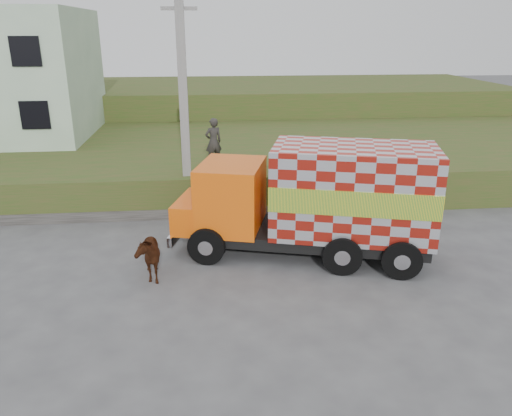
{
  "coord_description": "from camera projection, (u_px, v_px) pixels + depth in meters",
  "views": [
    {
      "loc": [
        -0.25,
        -13.21,
        6.57
      ],
      "look_at": [
        1.22,
        1.35,
        1.3
      ],
      "focal_mm": 35.0,
      "sensor_mm": 36.0,
      "label": 1
    }
  ],
  "objects": [
    {
      "name": "cow",
      "position": [
        146.0,
        254.0,
        13.82
      ],
      "size": [
        1.04,
        1.73,
        1.36
      ],
      "primitive_type": "imported",
      "rotation": [
        0.0,
        0.0,
        0.2
      ],
      "color": "black",
      "rests_on": "ground"
    },
    {
      "name": "ground",
      "position": [
        219.0,
        267.0,
        14.61
      ],
      "size": [
        120.0,
        120.0,
        0.0
      ],
      "primitive_type": "plane",
      "color": "#474749",
      "rests_on": "ground"
    },
    {
      "name": "embankment_far",
      "position": [
        209.0,
        106.0,
        34.7
      ],
      "size": [
        40.0,
        12.0,
        3.0
      ],
      "primitive_type": "cube",
      "color": "#2F501A",
      "rests_on": "ground"
    },
    {
      "name": "cargo_truck",
      "position": [
        317.0,
        200.0,
        14.83
      ],
      "size": [
        8.06,
        4.37,
        3.43
      ],
      "rotation": [
        0.0,
        0.0,
        -0.27
      ],
      "color": "black",
      "rests_on": "ground"
    },
    {
      "name": "embankment",
      "position": [
        212.0,
        159.0,
        23.72
      ],
      "size": [
        40.0,
        12.0,
        1.5
      ],
      "primitive_type": "cube",
      "color": "#2F501A",
      "rests_on": "ground"
    },
    {
      "name": "retaining_strip",
      "position": [
        161.0,
        213.0,
        18.29
      ],
      "size": [
        16.0,
        0.5,
        0.4
      ],
      "primitive_type": "cube",
      "color": "#595651",
      "rests_on": "ground"
    },
    {
      "name": "pedestrian",
      "position": [
        213.0,
        142.0,
        19.39
      ],
      "size": [
        0.79,
        0.66,
        1.85
      ],
      "primitive_type": "imported",
      "rotation": [
        0.0,
        0.0,
        3.51
      ],
      "color": "#2A2825",
      "rests_on": "embankment"
    },
    {
      "name": "utility_pole",
      "position": [
        184.0,
        104.0,
        17.44
      ],
      "size": [
        1.2,
        0.3,
        8.0
      ],
      "color": "gray",
      "rests_on": "ground"
    }
  ]
}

